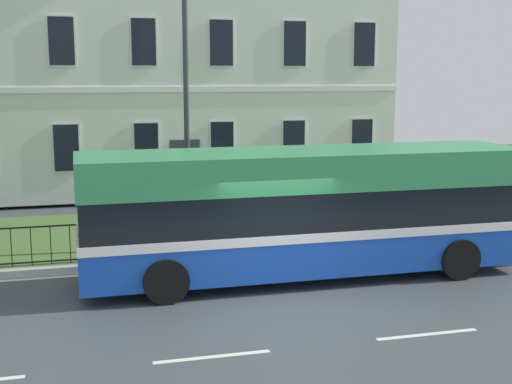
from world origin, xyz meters
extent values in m
cube|color=#3F454A|center=(0.00, 0.00, -0.03)|extent=(60.00, 56.00, 0.06)
cube|color=silver|center=(0.00, 3.65, 0.00)|extent=(54.00, 0.14, 0.01)
cube|color=silver|center=(-2.00, -1.80, 0.00)|extent=(2.00, 0.12, 0.01)
cube|color=silver|center=(2.00, -1.80, 0.00)|extent=(2.00, 0.12, 0.01)
cube|color=#9E9E99|center=(0.00, 4.12, 0.06)|extent=(57.00, 0.24, 0.12)
cube|color=#476730|center=(0.00, 7.38, 0.06)|extent=(57.00, 6.29, 0.12)
cube|color=silver|center=(-0.23, 16.98, 6.09)|extent=(16.75, 9.14, 11.93)
cube|color=white|center=(-0.23, 12.38, 4.15)|extent=(16.75, 0.06, 0.20)
cube|color=#2D333D|center=(-0.23, 12.37, 1.22)|extent=(1.10, 0.06, 2.20)
cube|color=white|center=(-4.42, 12.37, 2.14)|extent=(0.95, 0.04, 1.73)
cube|color=black|center=(-4.42, 12.35, 2.14)|extent=(0.85, 0.03, 1.63)
cube|color=white|center=(-1.63, 12.37, 2.14)|extent=(0.95, 0.04, 1.73)
cube|color=black|center=(-1.63, 12.35, 2.14)|extent=(0.85, 0.03, 1.63)
cube|color=white|center=(1.17, 12.37, 2.14)|extent=(0.95, 0.04, 1.73)
cube|color=black|center=(1.17, 12.35, 2.14)|extent=(0.85, 0.03, 1.63)
cube|color=white|center=(3.96, 12.37, 2.14)|extent=(0.95, 0.04, 1.73)
cube|color=black|center=(3.96, 12.35, 2.14)|extent=(0.85, 0.03, 1.63)
cube|color=white|center=(6.75, 12.37, 2.14)|extent=(0.95, 0.04, 1.73)
cube|color=black|center=(6.75, 12.35, 2.14)|extent=(0.85, 0.03, 1.63)
cube|color=white|center=(-4.42, 12.37, 5.81)|extent=(0.95, 0.04, 1.73)
cube|color=black|center=(-4.42, 12.35, 5.81)|extent=(0.85, 0.03, 1.63)
cube|color=white|center=(-1.63, 12.37, 5.81)|extent=(0.95, 0.04, 1.73)
cube|color=black|center=(-1.63, 12.35, 5.81)|extent=(0.85, 0.03, 1.63)
cube|color=white|center=(1.17, 12.37, 5.81)|extent=(0.95, 0.04, 1.73)
cube|color=black|center=(1.17, 12.35, 5.81)|extent=(0.85, 0.03, 1.63)
cube|color=white|center=(3.96, 12.37, 5.81)|extent=(0.95, 0.04, 1.73)
cube|color=black|center=(3.96, 12.35, 5.81)|extent=(0.85, 0.03, 1.63)
cube|color=white|center=(6.75, 12.37, 5.81)|extent=(0.95, 0.04, 1.73)
cube|color=black|center=(6.75, 12.35, 5.81)|extent=(0.85, 0.03, 1.63)
cube|color=black|center=(-0.23, 4.40, 1.07)|extent=(17.26, 0.04, 0.04)
cube|color=black|center=(-0.23, 4.40, 0.20)|extent=(17.26, 0.04, 0.04)
cylinder|color=black|center=(-5.68, 4.40, 0.59)|extent=(0.02, 0.02, 0.95)
cylinder|color=black|center=(-5.23, 4.40, 0.59)|extent=(0.02, 0.02, 0.95)
cylinder|color=black|center=(-4.77, 4.40, 0.59)|extent=(0.02, 0.02, 0.95)
cylinder|color=black|center=(-4.32, 4.40, 0.59)|extent=(0.02, 0.02, 0.95)
cylinder|color=black|center=(-3.86, 4.40, 0.59)|extent=(0.02, 0.02, 0.95)
cylinder|color=black|center=(-3.41, 4.40, 0.59)|extent=(0.02, 0.02, 0.95)
cylinder|color=black|center=(-2.96, 4.40, 0.59)|extent=(0.02, 0.02, 0.95)
cylinder|color=black|center=(-2.50, 4.40, 0.59)|extent=(0.02, 0.02, 0.95)
cylinder|color=black|center=(-2.05, 4.40, 0.59)|extent=(0.02, 0.02, 0.95)
cylinder|color=black|center=(-1.59, 4.40, 0.59)|extent=(0.02, 0.02, 0.95)
cylinder|color=black|center=(-1.14, 4.40, 0.59)|extent=(0.02, 0.02, 0.95)
cylinder|color=black|center=(-0.68, 4.40, 0.59)|extent=(0.02, 0.02, 0.95)
cylinder|color=black|center=(-0.23, 4.40, 0.59)|extent=(0.02, 0.02, 0.95)
cylinder|color=black|center=(0.22, 4.40, 0.59)|extent=(0.02, 0.02, 0.95)
cylinder|color=black|center=(0.68, 4.40, 0.59)|extent=(0.02, 0.02, 0.95)
cylinder|color=black|center=(1.13, 4.40, 0.59)|extent=(0.02, 0.02, 0.95)
cylinder|color=black|center=(1.59, 4.40, 0.59)|extent=(0.02, 0.02, 0.95)
cylinder|color=black|center=(2.04, 4.40, 0.59)|extent=(0.02, 0.02, 0.95)
cylinder|color=black|center=(2.49, 4.40, 0.59)|extent=(0.02, 0.02, 0.95)
cylinder|color=black|center=(2.95, 4.40, 0.59)|extent=(0.02, 0.02, 0.95)
cylinder|color=black|center=(3.40, 4.40, 0.59)|extent=(0.02, 0.02, 0.95)
cylinder|color=black|center=(3.86, 4.40, 0.59)|extent=(0.02, 0.02, 0.95)
cylinder|color=black|center=(4.31, 4.40, 0.59)|extent=(0.02, 0.02, 0.95)
cylinder|color=black|center=(4.77, 4.40, 0.59)|extent=(0.02, 0.02, 0.95)
cylinder|color=black|center=(5.22, 4.40, 0.59)|extent=(0.02, 0.02, 0.95)
cylinder|color=black|center=(5.67, 4.40, 0.59)|extent=(0.02, 0.02, 0.95)
cylinder|color=black|center=(6.13, 4.40, 0.59)|extent=(0.02, 0.02, 0.95)
cylinder|color=black|center=(6.58, 4.40, 0.59)|extent=(0.02, 0.02, 0.95)
cylinder|color=black|center=(7.04, 4.40, 0.59)|extent=(0.02, 0.02, 0.95)
cylinder|color=black|center=(7.49, 4.40, 0.59)|extent=(0.02, 0.02, 0.95)
cylinder|color=black|center=(7.95, 4.40, 0.59)|extent=(0.02, 0.02, 0.95)
cube|color=blue|center=(1.00, 2.29, 0.75)|extent=(10.28, 2.40, 0.98)
cube|color=white|center=(1.00, 2.29, 1.20)|extent=(10.30, 2.42, 0.20)
cube|color=black|center=(1.00, 2.29, 1.70)|extent=(10.20, 2.36, 0.92)
cube|color=#318D54|center=(1.00, 2.29, 2.57)|extent=(10.28, 2.40, 0.81)
cube|color=black|center=(6.16, 2.29, 1.65)|extent=(0.06, 2.02, 0.85)
cube|color=black|center=(6.16, 2.29, 2.53)|extent=(0.06, 1.73, 0.52)
cylinder|color=silver|center=(6.16, 3.06, 0.48)|extent=(0.04, 0.20, 0.20)
cylinder|color=black|center=(4.39, 3.45, 0.48)|extent=(0.96, 0.30, 0.96)
cylinder|color=black|center=(4.39, 1.14, 0.48)|extent=(0.96, 0.30, 0.96)
cylinder|color=black|center=(-2.39, 3.45, 0.48)|extent=(0.96, 0.30, 0.96)
cylinder|color=black|center=(-2.39, 1.14, 0.48)|extent=(0.96, 0.30, 0.96)
cylinder|color=#333338|center=(-1.27, 5.22, 3.44)|extent=(0.14, 0.14, 6.64)
camera|label=1|loc=(-4.05, -12.55, 4.70)|focal=48.25mm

